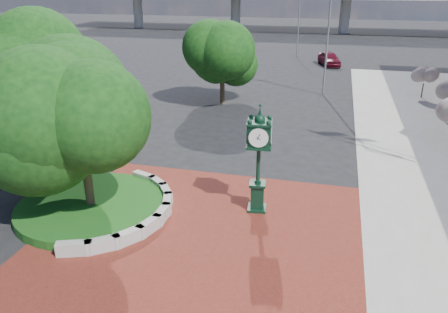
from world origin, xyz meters
The scene contains 11 objects.
ground centered at (0.00, 0.00, 0.00)m, with size 200.00×200.00×0.00m, color black.
plaza centered at (0.00, -1.00, 0.02)m, with size 12.00×12.00×0.04m, color maroon.
planter_wall centered at (-2.71, 0.00, 0.27)m, with size 2.96×6.77×0.54m.
grass_bed centered at (-5.00, 0.00, 0.20)m, with size 6.10×6.10×0.40m, color #144112.
tree_planter centered at (-5.00, 0.00, 3.72)m, with size 5.20×5.20×6.33m.
tree_street centered at (-4.00, 18.00, 3.24)m, with size 4.40×4.40×5.45m.
post_clock centered at (1.74, 1.84, 2.51)m, with size 1.04×1.04×4.57m.
parked_car centered at (3.55, 36.69, 0.76)m, with size 1.80×4.47×1.52m, color #560C1D.
street_lamp_near centered at (3.74, 22.64, 5.52)m, with size 1.99×1.03×9.42m.
street_lamp_far centered at (-0.36, 41.43, 4.78)m, with size 1.76×0.77×8.15m.
shrub_far centered at (11.43, 23.74, 1.59)m, with size 1.20×1.20×2.20m.
Camera 1 is at (4.46, -14.29, 9.11)m, focal length 35.00 mm.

